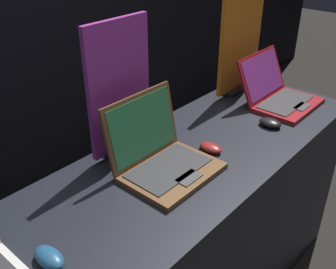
{
  "coord_description": "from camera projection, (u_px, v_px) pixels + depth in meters",
  "views": [
    {
      "loc": [
        -0.88,
        -0.47,
        1.69
      ],
      "look_at": [
        -0.0,
        0.3,
        1.02
      ],
      "focal_mm": 42.0,
      "sensor_mm": 36.0,
      "label": 1
    }
  ],
  "objects": [
    {
      "name": "laptop_middle",
      "position": [
        160.0,
        154.0,
        1.4
      ],
      "size": [
        0.33,
        0.3,
        0.26
      ],
      "color": "brown",
      "rests_on": "display_counter"
    },
    {
      "name": "display_counter",
      "position": [
        168.0,
        256.0,
        1.64
      ],
      "size": [
        2.04,
        0.6,
        0.87
      ],
      "color": "black",
      "rests_on": "ground_plane"
    },
    {
      "name": "laptop_back",
      "position": [
        278.0,
        93.0,
        1.89
      ],
      "size": [
        0.34,
        0.32,
        0.23
      ],
      "color": "maroon",
      "rests_on": "display_counter"
    },
    {
      "name": "promo_stand_middle",
      "position": [
        120.0,
        93.0,
        1.42
      ],
      "size": [
        0.29,
        0.07,
        0.51
      ],
      "color": "black",
      "rests_on": "display_counter"
    },
    {
      "name": "promo_stand_back",
      "position": [
        240.0,
        45.0,
        1.93
      ],
      "size": [
        0.34,
        0.07,
        0.51
      ],
      "color": "black",
      "rests_on": "display_counter"
    },
    {
      "name": "mouse_middle",
      "position": [
        211.0,
        148.0,
        1.53
      ],
      "size": [
        0.06,
        0.1,
        0.03
      ],
      "color": "maroon",
      "rests_on": "display_counter"
    },
    {
      "name": "mouse_front",
      "position": [
        49.0,
        258.0,
        1.04
      ],
      "size": [
        0.06,
        0.11,
        0.04
      ],
      "color": "navy",
      "rests_on": "display_counter"
    },
    {
      "name": "mouse_back",
      "position": [
        270.0,
        123.0,
        1.71
      ],
      "size": [
        0.07,
        0.1,
        0.03
      ],
      "color": "black",
      "rests_on": "display_counter"
    }
  ]
}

